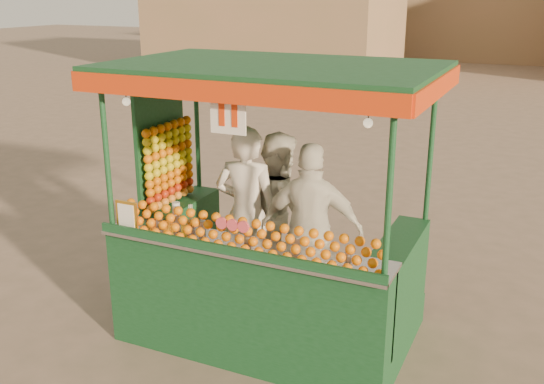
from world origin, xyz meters
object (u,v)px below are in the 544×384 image
at_px(vendor_left, 247,213).
at_px(vendor_middle, 280,212).
at_px(vendor_right, 311,230).
at_px(juice_cart, 260,254).

distance_m(vendor_left, vendor_middle, 0.41).
xyz_separation_m(vendor_middle, vendor_right, (0.50, -0.37, 0.01)).
height_order(juice_cart, vendor_right, juice_cart).
bearing_deg(vendor_right, juice_cart, 7.04).
relative_size(vendor_middle, vendor_right, 0.99).
bearing_deg(vendor_left, vendor_middle, -131.06).
relative_size(vendor_left, vendor_middle, 1.07).
xyz_separation_m(juice_cart, vendor_left, (-0.24, 0.20, 0.33)).
bearing_deg(vendor_left, vendor_right, 169.04).
height_order(vendor_left, vendor_middle, vendor_left).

